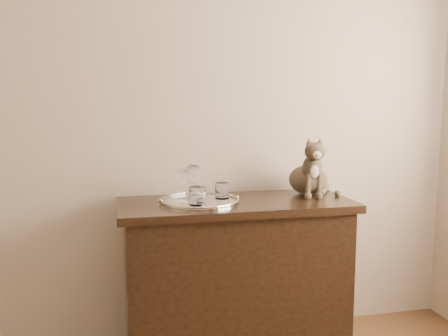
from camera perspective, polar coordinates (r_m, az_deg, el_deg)
The scene contains 9 objects.
wall_back at distance 2.74m, azimuth -12.62°, elevation 7.32°, with size 4.00×0.10×2.70m, color #C5AC94.
sideboard at distance 2.68m, azimuth 1.30°, elevation -12.72°, with size 1.20×0.50×0.85m, color black, non-canonical shape.
tray at distance 2.53m, azimuth -2.77°, elevation -3.86°, with size 0.40×0.40×0.01m, color silver.
wine_glass_b at distance 2.58m, azimuth -3.66°, elevation -1.53°, with size 0.07×0.07×0.18m, color silver, non-canonical shape.
wine_glass_c at distance 2.50m, azimuth -4.83°, elevation -1.97°, with size 0.06×0.06×0.17m, color white, non-canonical shape.
wine_glass_d at distance 2.52m, azimuth -3.34°, elevation -1.70°, with size 0.07×0.07×0.18m, color white, non-canonical shape.
tumbler_b at distance 2.43m, azimuth -3.05°, elevation -3.20°, with size 0.08×0.08×0.09m, color white.
tumbler_c at distance 2.58m, azimuth -0.23°, elevation -2.61°, with size 0.07×0.07×0.08m, color white.
cat at distance 2.76m, azimuth 9.63°, elevation 0.31°, with size 0.32×0.30×0.32m, color #493B2B, non-canonical shape.
Camera 1 is at (-0.01, -0.49, 1.38)m, focal length 40.00 mm.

